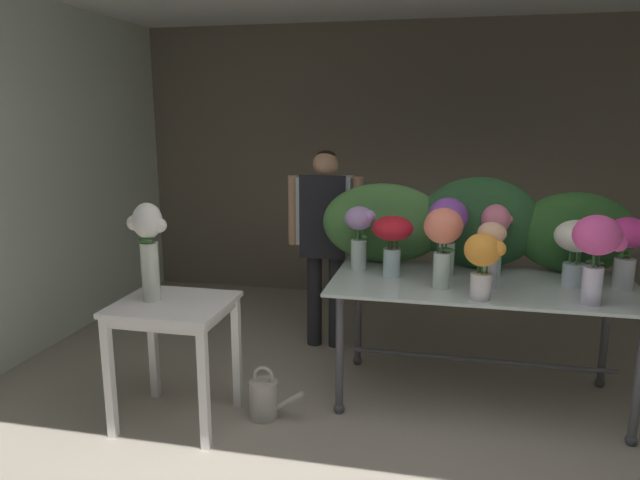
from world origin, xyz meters
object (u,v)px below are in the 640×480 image
at_px(vase_ivory_hydrangea, 577,244).
at_px(display_table_glass, 481,299).
at_px(watering_can, 265,399).
at_px(vase_fuchsia_snapdragons, 597,246).
at_px(vase_white_roses_tall, 149,244).
at_px(side_table_white, 174,319).
at_px(vase_lilac_ranunculus, 359,231).
at_px(vase_rosy_stock, 495,233).
at_px(vase_magenta_carnations, 627,245).
at_px(florist, 325,228).
at_px(vase_peach_freesia, 491,248).
at_px(vase_coral_roses, 443,236).
at_px(vase_sunset_dahlias, 483,260).
at_px(vase_crimson_lilies, 392,236).
at_px(vase_violet_tulips, 447,225).

bearing_deg(vase_ivory_hydrangea, display_table_glass, -176.23).
bearing_deg(watering_can, vase_fuchsia_snapdragons, 6.48).
bearing_deg(vase_white_roses_tall, side_table_white, 0.23).
bearing_deg(vase_lilac_ranunculus, vase_rosy_stock, 3.19).
height_order(vase_magenta_carnations, watering_can, vase_magenta_carnations).
relative_size(florist, vase_peach_freesia, 3.86).
bearing_deg(watering_can, vase_coral_roses, 18.48).
distance_m(side_table_white, vase_peach_freesia, 1.97).
height_order(vase_coral_roses, vase_magenta_carnations, vase_coral_roses).
bearing_deg(display_table_glass, vase_sunset_dahlias, -94.14).
bearing_deg(side_table_white, display_table_glass, 20.70).
height_order(vase_rosy_stock, vase_lilac_ranunculus, vase_rosy_stock).
relative_size(display_table_glass, vase_fuchsia_snapdragons, 3.75).
bearing_deg(vase_crimson_lilies, side_table_white, -150.59).
height_order(vase_violet_tulips, vase_crimson_lilies, vase_violet_tulips).
bearing_deg(vase_crimson_lilies, vase_sunset_dahlias, -34.19).
bearing_deg(vase_magenta_carnations, vase_fuchsia_snapdragons, -125.38).
relative_size(vase_fuchsia_snapdragons, vase_white_roses_tall, 0.86).
distance_m(florist, vase_magenta_carnations, 2.12).
bearing_deg(vase_ivory_hydrangea, side_table_white, -163.03).
bearing_deg(vase_white_roses_tall, vase_peach_freesia, 16.01).
bearing_deg(vase_coral_roses, vase_ivory_hydrangea, 15.62).
height_order(side_table_white, vase_fuchsia_snapdragons, vase_fuchsia_snapdragons).
distance_m(vase_fuchsia_snapdragons, vase_sunset_dahlias, 0.62).
bearing_deg(display_table_glass, vase_peach_freesia, -75.08).
xyz_separation_m(vase_coral_roses, vase_crimson_lilies, (-0.33, 0.20, -0.06)).
bearing_deg(florist, vase_magenta_carnations, -18.22).
distance_m(vase_sunset_dahlias, watering_can, 1.58).
bearing_deg(vase_peach_freesia, florist, 146.07).
xyz_separation_m(vase_violet_tulips, vase_lilac_ranunculus, (-0.58, 0.01, -0.07)).
distance_m(vase_violet_tulips, vase_crimson_lilies, 0.38).
distance_m(vase_lilac_ranunculus, vase_white_roses_tall, 1.39).
relative_size(side_table_white, vase_fuchsia_snapdragons, 1.51).
xyz_separation_m(vase_rosy_stock, watering_can, (-1.38, -0.72, -0.97)).
xyz_separation_m(display_table_glass, vase_peach_freesia, (0.03, -0.12, 0.37)).
bearing_deg(watering_can, vase_lilac_ranunculus, 54.38).
bearing_deg(vase_violet_tulips, vase_lilac_ranunculus, 179.40).
bearing_deg(vase_coral_roses, florist, 136.06).
height_order(vase_magenta_carnations, vase_white_roses_tall, vase_white_roses_tall).
relative_size(vase_sunset_dahlias, watering_can, 1.11).
bearing_deg(vase_lilac_ranunculus, vase_fuchsia_snapdragons, -18.09).
distance_m(vase_magenta_carnations, vase_crimson_lilies, 1.42).
distance_m(side_table_white, vase_coral_roses, 1.70).
bearing_deg(vase_ivory_hydrangea, florist, 159.13).
height_order(vase_ivory_hydrangea, vase_fuchsia_snapdragons, vase_fuchsia_snapdragons).
bearing_deg(side_table_white, vase_ivory_hydrangea, 16.97).
height_order(side_table_white, vase_white_roses_tall, vase_white_roses_tall).
xyz_separation_m(florist, vase_white_roses_tall, (-0.77, -1.38, 0.13)).
relative_size(vase_peach_freesia, vase_sunset_dahlias, 1.06).
bearing_deg(vase_violet_tulips, display_table_glass, -27.97).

